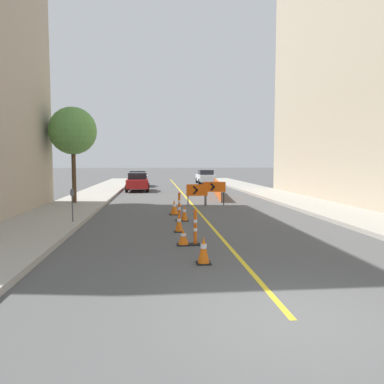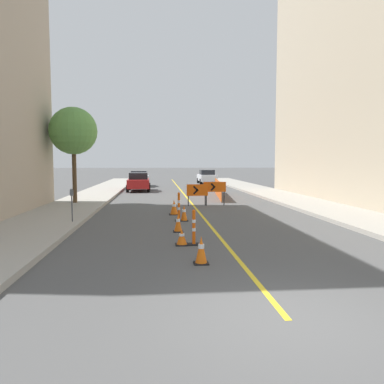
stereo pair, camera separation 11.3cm
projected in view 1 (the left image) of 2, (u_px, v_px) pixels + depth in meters
ground_plane at (294, 320)px, 5.94m from camera, size 300.00×300.00×0.00m
lane_stripe at (183, 193)px, 29.65m from camera, size 0.12×47.81×0.01m
sidewalk_left at (97, 193)px, 28.99m from camera, size 3.15×47.81×0.17m
sidewalk_right at (264, 192)px, 30.29m from camera, size 3.15×47.81×0.17m
traffic_cone_nearest at (204, 250)px, 9.22m from camera, size 0.36×0.36×0.69m
traffic_cone_second at (183, 237)px, 11.30m from camera, size 0.39×0.39×0.49m
traffic_cone_third at (179, 223)px, 13.45m from camera, size 0.35×0.35×0.65m
traffic_cone_fourth at (184, 213)px, 15.89m from camera, size 0.34×0.34×0.70m
traffic_cone_fifth at (174, 207)px, 17.80m from camera, size 0.47×0.47×0.70m
delineator_post_front at (195, 230)px, 11.31m from camera, size 0.31×0.31×1.08m
delineator_post_rear at (179, 209)px, 15.89m from camera, size 0.33×0.33×1.22m
arrow_barricade_primary at (197, 191)px, 21.43m from camera, size 1.23×0.14×1.23m
arrow_barricade_secondary at (214, 188)px, 21.59m from camera, size 1.30×0.14×1.36m
safety_mesh_fence at (217, 189)px, 26.74m from camera, size 0.85×7.84×1.19m
parked_car_curb_near at (138, 182)px, 31.97m from camera, size 1.94×4.33×1.59m
parked_car_curb_mid at (138, 179)px, 38.11m from camera, size 1.94×4.34×1.59m
parked_car_curb_far at (206, 177)px, 43.08m from camera, size 1.94×4.32×1.59m
parking_meter_near_curb at (72, 198)px, 14.60m from camera, size 0.12×0.11×1.30m
street_tree_left_near at (73, 131)px, 21.16m from camera, size 2.68×2.68×5.43m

